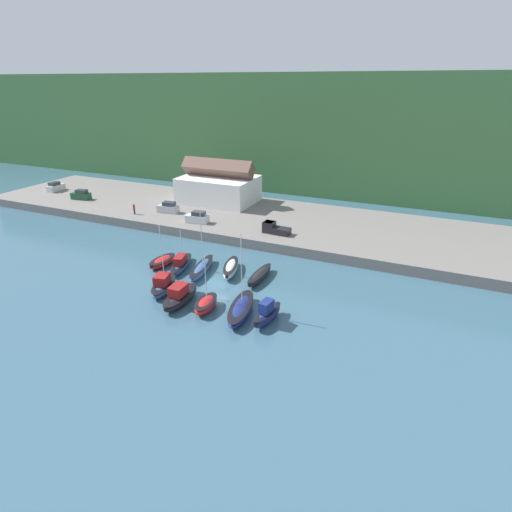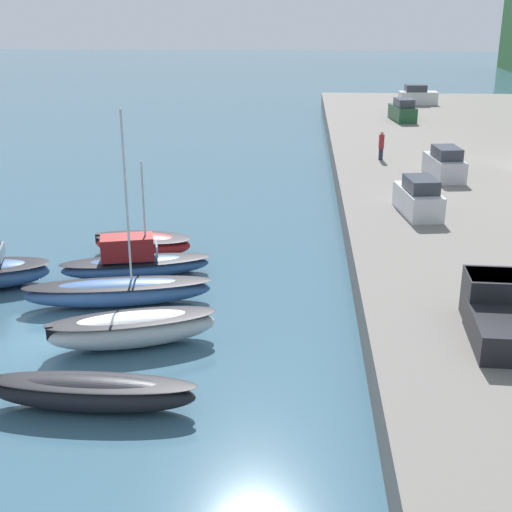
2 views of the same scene
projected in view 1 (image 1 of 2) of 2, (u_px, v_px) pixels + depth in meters
ground_plane at (218, 283)px, 55.41m from camera, size 320.00×320.00×0.00m
hillside_backdrop at (346, 126)px, 114.72m from camera, size 240.00×58.07×27.62m
quay_promenade at (282, 223)px, 76.39m from camera, size 132.33×25.07×1.71m
harbor_clubhouse at (219, 187)px, 85.49m from camera, size 15.85×11.12×9.27m
moored_boat_0 at (162, 261)px, 60.58m from camera, size 2.68×5.48×1.18m
moored_boat_1 at (181, 264)px, 59.54m from camera, size 3.60×7.75×5.91m
moored_boat_2 at (202, 268)px, 58.32m from camera, size 3.39×8.78×8.94m
moored_boat_3 at (231, 268)px, 58.11m from camera, size 3.81×7.12×1.44m
moored_boat_4 at (260, 276)px, 56.13m from camera, size 1.64×7.32×1.22m
moored_boat_5 at (163, 285)px, 52.93m from camera, size 3.80×6.64×9.27m
moored_boat_6 at (180, 296)px, 50.03m from camera, size 2.54×7.06×2.67m
moored_boat_7 at (206, 304)px, 48.70m from camera, size 2.67×4.88×7.07m
moored_boat_8 at (241, 309)px, 47.74m from camera, size 4.04×8.53×10.18m
moored_boat_9 at (267, 314)px, 46.09m from camera, size 2.33×5.57×2.88m
parked_car_0 at (198, 218)px, 73.57m from camera, size 4.41×2.38×2.16m
parked_car_1 at (168, 208)px, 79.32m from camera, size 4.40×2.33×2.16m
parked_car_2 at (56, 187)px, 94.88m from camera, size 2.01×4.28×2.16m
parked_car_3 at (81, 195)px, 88.13m from camera, size 4.42×2.39×2.16m
pickup_truck_1 at (274, 228)px, 68.50m from camera, size 4.81×2.17×1.90m
person_on_quay at (134, 209)px, 78.16m from camera, size 0.40×0.40×2.14m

